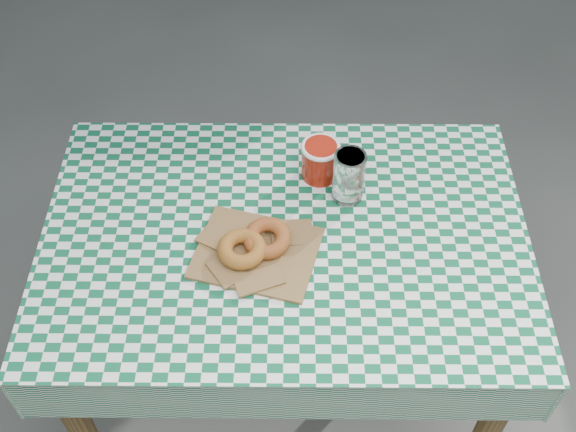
{
  "coord_description": "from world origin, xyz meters",
  "views": [
    {
      "loc": [
        -0.03,
        -1.05,
        2.01
      ],
      "look_at": [
        -0.03,
        -0.02,
        0.79
      ],
      "focal_mm": 44.01,
      "sensor_mm": 36.0,
      "label": 1
    }
  ],
  "objects_px": {
    "table": "(285,324)",
    "paper_bag": "(256,252)",
    "coffee_mug": "(320,161)",
    "drinking_glass": "(349,177)"
  },
  "relations": [
    {
      "from": "paper_bag",
      "to": "drinking_glass",
      "type": "height_order",
      "value": "drinking_glass"
    },
    {
      "from": "table",
      "to": "drinking_glass",
      "type": "relative_size",
      "value": 8.12
    },
    {
      "from": "drinking_glass",
      "to": "table",
      "type": "bearing_deg",
      "value": -140.79
    },
    {
      "from": "table",
      "to": "coffee_mug",
      "type": "xyz_separation_m",
      "value": [
        0.08,
        0.19,
        0.43
      ]
    },
    {
      "from": "coffee_mug",
      "to": "drinking_glass",
      "type": "relative_size",
      "value": 1.3
    },
    {
      "from": "paper_bag",
      "to": "drinking_glass",
      "type": "distance_m",
      "value": 0.28
    },
    {
      "from": "paper_bag",
      "to": "drinking_glass",
      "type": "relative_size",
      "value": 1.95
    },
    {
      "from": "paper_bag",
      "to": "coffee_mug",
      "type": "bearing_deg",
      "value": 58.75
    },
    {
      "from": "table",
      "to": "paper_bag",
      "type": "relative_size",
      "value": 4.16
    },
    {
      "from": "table",
      "to": "drinking_glass",
      "type": "xyz_separation_m",
      "value": [
        0.15,
        0.12,
        0.45
      ]
    }
  ]
}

